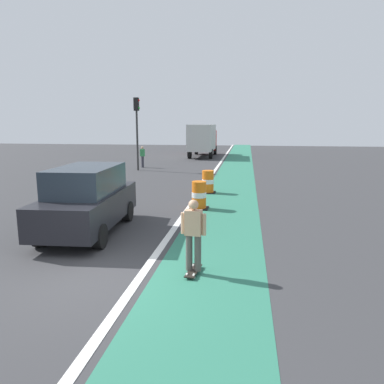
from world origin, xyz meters
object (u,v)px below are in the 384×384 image
traffic_barrel_mid (208,182)px  delivery_truck_down_block (203,138)px  parked_suv_nearest (88,199)px  traffic_barrel_front (199,195)px  pedestrian_crossing (142,156)px  traffic_light_corner (137,121)px  skateboarder_on_lane (193,234)px

traffic_barrel_mid → delivery_truck_down_block: size_ratio=0.14×
parked_suv_nearest → traffic_barrel_front: bearing=51.1°
traffic_barrel_front → pedestrian_crossing: size_ratio=0.68×
delivery_truck_down_block → parked_suv_nearest: bearing=-90.7°
pedestrian_crossing → traffic_light_corner: bearing=-84.6°
skateboarder_on_lane → pedestrian_crossing: 20.54m
delivery_truck_down_block → pedestrian_crossing: size_ratio=4.73×
traffic_barrel_mid → delivery_truck_down_block: bearing=97.6°
delivery_truck_down_block → pedestrian_crossing: (-3.45, -10.00, -0.98)m
parked_suv_nearest → delivery_truck_down_block: size_ratio=0.62×
skateboarder_on_lane → traffic_barrel_front: size_ratio=1.55×
traffic_barrel_mid → pedestrian_crossing: bearing=122.1°
traffic_barrel_front → traffic_light_corner: bearing=117.5°
traffic_light_corner → parked_suv_nearest: bearing=-78.8°
traffic_barrel_mid → skateboarder_on_lane: bearing=-85.8°
traffic_barrel_mid → pedestrian_crossing: pedestrian_crossing is taller
skateboarder_on_lane → traffic_barrel_mid: size_ratio=1.55×
parked_suv_nearest → traffic_barrel_mid: bearing=67.4°
traffic_barrel_mid → parked_suv_nearest: bearing=-112.6°
traffic_barrel_front → traffic_barrel_mid: size_ratio=1.00×
parked_suv_nearest → traffic_barrel_front: size_ratio=4.31×
traffic_barrel_mid → traffic_light_corner: traffic_light_corner is taller
skateboarder_on_lane → delivery_truck_down_block: delivery_truck_down_block is taller
traffic_barrel_mid → pedestrian_crossing: 11.43m
skateboarder_on_lane → traffic_barrel_front: skateboarder_on_lane is taller
delivery_truck_down_block → traffic_light_corner: (-3.28, -11.74, 1.65)m
delivery_truck_down_block → pedestrian_crossing: bearing=-109.0°
traffic_barrel_front → traffic_barrel_mid: (-0.01, 3.40, 0.00)m
skateboarder_on_lane → pedestrian_crossing: (-6.78, 19.39, -0.05)m
delivery_truck_down_block → pedestrian_crossing: 10.63m
parked_suv_nearest → delivery_truck_down_block: (0.31, 26.73, 0.81)m
traffic_barrel_front → delivery_truck_down_block: delivery_truck_down_block is taller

